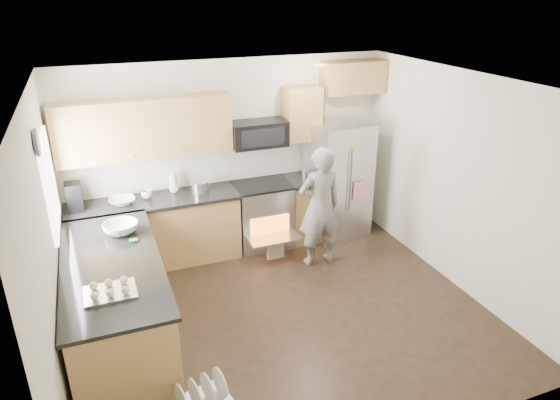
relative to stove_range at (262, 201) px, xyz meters
name	(u,v)px	position (x,y,z in m)	size (l,w,h in m)	color
ground	(283,314)	(-0.35, -1.69, -0.68)	(4.50, 4.50, 0.00)	black
room_shell	(279,177)	(-0.39, -1.68, 1.00)	(4.54, 4.04, 2.62)	silver
back_cabinet_run	(194,189)	(-0.94, 0.05, 0.29)	(4.45, 0.64, 2.50)	#AD8745
peninsula	(117,300)	(-2.10, -1.44, -0.21)	(0.96, 2.36, 1.04)	#AD8745
stove_range	(262,201)	(0.00, 0.00, 0.00)	(0.76, 0.97, 1.79)	#B7B7BC
refrigerator	(338,180)	(1.15, -0.07, 0.17)	(0.90, 0.74, 1.69)	#B7B7BC
person	(320,207)	(0.53, -0.77, 0.13)	(0.59, 0.39, 1.62)	gray
dish_rack	(202,399)	(-1.52, -2.70, -0.59)	(0.59, 0.51, 0.32)	#B7B7BC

